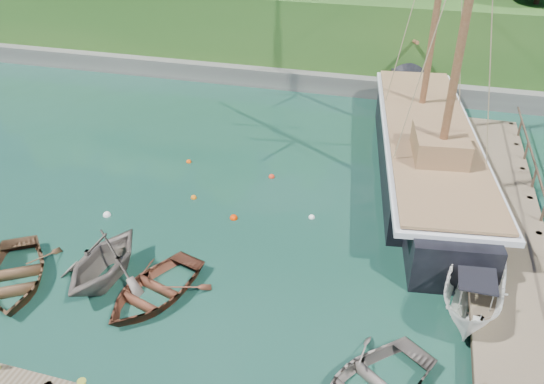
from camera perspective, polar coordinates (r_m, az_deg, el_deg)
The scene contains 14 objects.
ground at distance 20.22m, azimuth -8.94°, elevation -11.10°, with size 160.00×160.00×0.00m, color #113828.
dock_east at distance 24.59m, azimuth 23.77°, elevation -3.88°, with size 3.20×24.00×1.10m.
bollard_0 at distance 19.25m, azimuth -27.01°, elevation -17.73°, with size 0.26×0.26×0.45m, color olive.
rowboat_0 at distance 22.82m, azimuth -25.86°, elevation -8.76°, with size 3.37×4.72×0.98m, color #4F3621.
rowboat_1 at distance 21.71m, azimuth -17.34°, elevation -8.93°, with size 3.59×4.16×2.19m, color #685D55.
rowboat_2 at distance 20.48m, azimuth -12.51°, elevation -10.91°, with size 3.15×4.40×0.91m, color #552C1C.
cabin_boat_white at distance 20.77m, azimuth 20.51°, elevation -11.75°, with size 1.99×5.30×2.05m, color white.
schooner at distance 28.58m, azimuth 16.22°, elevation 3.99°, with size 7.12×25.65×18.51m.
mooring_buoy_0 at distance 25.44m, azimuth -17.32°, elevation -2.43°, with size 0.36×0.36×0.36m, color white.
mooring_buoy_1 at distance 25.84m, azimuth -8.42°, elevation -0.67°, with size 0.29×0.29×0.29m, color #D2670C.
mooring_buoy_2 at distance 24.15m, azimuth -4.14°, elevation -2.86°, with size 0.36×0.36×0.36m, color #E03200.
mooring_buoy_3 at distance 24.20m, azimuth 4.29°, elevation -2.79°, with size 0.29×0.29×0.29m, color white.
mooring_buoy_4 at distance 29.15m, azimuth -8.94°, elevation 3.19°, with size 0.28×0.28×0.28m, color #E04504.
mooring_buoy_5 at distance 27.33m, azimuth -0.05°, elevation 1.60°, with size 0.31×0.31×0.31m, color red.
Camera 1 is at (7.00, -13.37, 13.45)m, focal length 35.00 mm.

